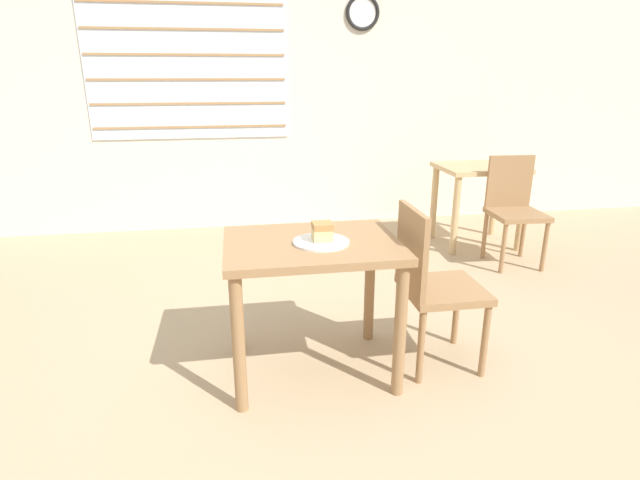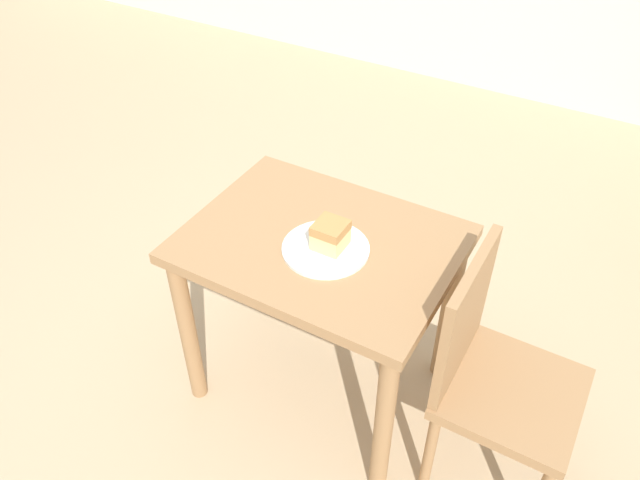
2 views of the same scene
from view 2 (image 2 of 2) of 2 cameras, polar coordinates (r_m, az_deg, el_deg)
ground_plane at (r=2.48m, az=-5.66°, el=-14.79°), size 14.00×14.00×0.00m
dining_table_near at (r=2.09m, az=0.07°, el=-2.69°), size 0.87×0.66×0.73m
chair_near_window at (r=2.01m, az=15.56°, el=-11.73°), size 0.41×0.41×0.88m
plate at (r=1.96m, az=0.53°, el=-0.80°), size 0.28×0.28×0.01m
cake_slice at (r=1.93m, az=0.96°, el=0.47°), size 0.10×0.10×0.09m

